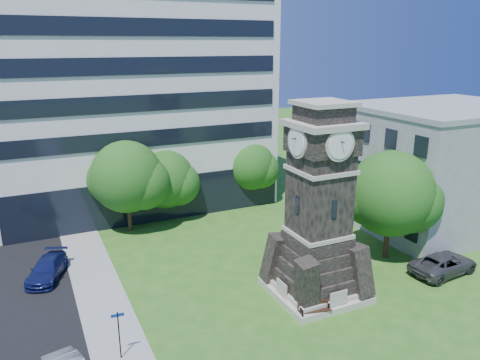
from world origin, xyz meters
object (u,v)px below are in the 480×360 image
clock_tower (318,216)px  car_east_lot (444,264)px  car_street_north (47,269)px  park_bench (314,309)px  street_sign (119,330)px

clock_tower → car_east_lot: bearing=-9.2°
car_street_north → clock_tower: bearing=-10.1°
park_bench → street_sign: 11.08m
clock_tower → car_street_north: clock_tower is taller
park_bench → street_sign: (-10.98, 0.97, 1.15)m
car_east_lot → clock_tower: bearing=75.9°
clock_tower → park_bench: bearing=-124.7°
car_street_north → street_sign: bearing=-54.0°
car_street_north → park_bench: (13.75, -11.70, -0.14)m
car_east_lot → park_bench: bearing=88.9°
car_east_lot → street_sign: (-22.13, 0.24, 0.96)m
car_street_north → park_bench: bearing=-18.9°
clock_tower → car_street_north: bearing=148.5°
car_street_north → street_sign: 11.12m
street_sign → car_street_north: bearing=107.7°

